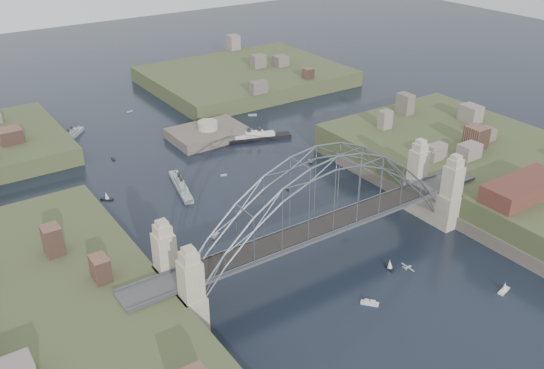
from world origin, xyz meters
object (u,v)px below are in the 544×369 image
Objects in this scene: fort_island at (208,139)px; naval_cruiser_near at (181,186)px; ocean_liner at (254,138)px; wharf_shed at (523,188)px; naval_cruiser_far at (71,136)px; bridge at (324,209)px.

fort_island reaches higher than naval_cruiser_near.
ocean_liner is at bearing -40.51° from fort_island.
wharf_shed reaches higher than naval_cruiser_near.
wharf_shed reaches higher than ocean_liner.
ocean_liner is (45.00, -32.05, 0.09)m from naval_cruiser_far.
naval_cruiser_near is (-21.49, -24.93, 1.15)m from fort_island.
bridge is at bearing -110.40° from ocean_liner.
fort_island is at bearing -33.75° from naval_cruiser_far.
ocean_liner is at bearing 26.21° from naval_cruiser_near.
fort_island is at bearing 110.85° from wharf_shed.
fort_island is at bearing 139.49° from ocean_liner.
bridge is 3.80× the size of ocean_liner.
wharf_shed is 78.42m from ocean_liner.
naval_cruiser_far is 55.25m from ocean_liner.
wharf_shed reaches higher than naval_cruiser_far.
fort_island is at bearing 49.23° from naval_cruiser_near.
wharf_shed is 80.22m from naval_cruiser_near.
fort_island is 14.06m from ocean_liner.
naval_cruiser_near is 1.45× the size of naval_cruiser_far.
wharf_shed is at bearing -74.09° from ocean_liner.
naval_cruiser_near reaches higher than naval_cruiser_far.
bridge is at bearing -78.11° from naval_cruiser_near.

